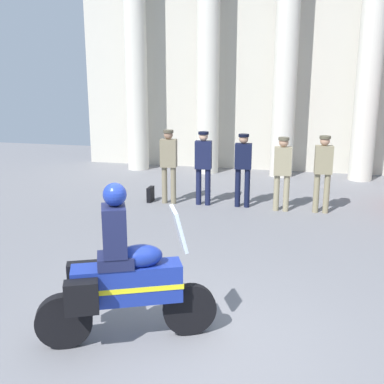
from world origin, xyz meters
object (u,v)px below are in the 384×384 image
officer_in_row_1 (203,162)px  officer_in_row_2 (243,164)px  briefcase_on_ground (151,194)px  officer_in_row_4 (323,168)px  officer_in_row_3 (282,168)px  officer_in_row_0 (169,161)px  motorcycle_with_rider (121,278)px

officer_in_row_1 → officer_in_row_2: 0.93m
briefcase_on_ground → officer_in_row_4: bearing=0.1°
officer_in_row_2 → officer_in_row_4: (1.77, -0.05, 0.01)m
officer_in_row_1 → officer_in_row_3: (1.83, -0.08, -0.04)m
officer_in_row_0 → officer_in_row_2: size_ratio=1.03×
officer_in_row_0 → motorcycle_with_rider: bearing=96.2°
officer_in_row_3 → briefcase_on_ground: size_ratio=4.65×
officer_in_row_2 → motorcycle_with_rider: (-0.56, -6.02, -0.22)m
officer_in_row_0 → briefcase_on_ground: 0.99m
officer_in_row_3 → motorcycle_with_rider: bearing=71.0°
motorcycle_with_rider → officer_in_row_4: bearing=44.1°
officer_in_row_2 → briefcase_on_ground: bearing=-3.6°
officer_in_row_0 → officer_in_row_1: bearing=179.8°
officer_in_row_0 → officer_in_row_4: size_ratio=1.02×
officer_in_row_0 → officer_in_row_1: 0.82m
officer_in_row_1 → briefcase_on_ground: size_ratio=4.83×
officer_in_row_2 → officer_in_row_4: officer_in_row_4 is taller
officer_in_row_3 → motorcycle_with_rider: motorcycle_with_rider is taller
officer_in_row_0 → officer_in_row_2: officer_in_row_0 is taller
briefcase_on_ground → officer_in_row_3: bearing=-1.1°
officer_in_row_3 → briefcase_on_ground: officer_in_row_3 is taller
officer_in_row_0 → motorcycle_with_rider: 6.04m
officer_in_row_2 → officer_in_row_3: (0.90, -0.12, -0.02)m
officer_in_row_1 → briefcase_on_ground: officer_in_row_1 is taller
motorcycle_with_rider → briefcase_on_ground: size_ratio=5.42×
officer_in_row_3 → officer_in_row_1: bearing=-7.7°
officer_in_row_4 → motorcycle_with_rider: bearing=63.6°
motorcycle_with_rider → briefcase_on_ground: bearing=81.1°
officer_in_row_1 → briefcase_on_ground: (-1.31, -0.02, -0.85)m
officer_in_row_0 → officer_in_row_3: bearing=174.6°
officer_in_row_1 → motorcycle_with_rider: bearing=88.4°
officer_in_row_1 → motorcycle_with_rider: motorcycle_with_rider is taller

